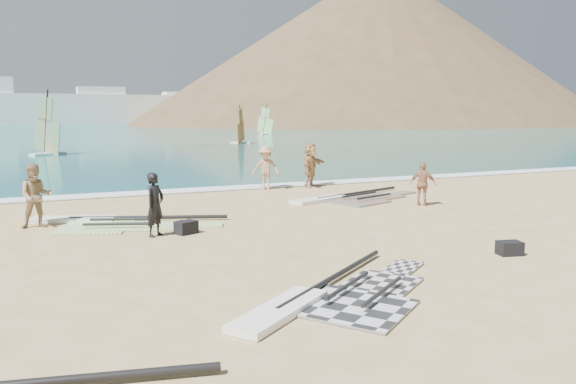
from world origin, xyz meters
name	(u,v)px	position (x,y,z in m)	size (l,w,h in m)	color
ground	(377,261)	(0.00, 0.00, 0.00)	(300.00, 300.00, 0.00)	tan
sea	(66,127)	(0.00, 132.00, 0.00)	(300.00, 240.00, 0.06)	#0D4B5B
surf_line	(213,190)	(0.00, 12.30, 0.00)	(300.00, 1.20, 0.04)	white
headland_main	(378,124)	(85.00, 130.00, 0.00)	(143.00, 143.00, 45.00)	brown
headland_minor	(450,122)	(120.00, 140.00, 0.00)	(70.00, 70.00, 28.00)	brown
rig_grey	(333,298)	(-2.09, -1.87, 0.05)	(5.01, 3.88, 0.20)	black
rig_green	(108,223)	(-4.79, 6.52, 0.05)	(5.47, 3.36, 0.20)	#83C92B
rig_orange	(350,198)	(3.83, 7.70, 0.05)	(5.74, 3.29, 0.20)	red
gear_bag_near	(186,227)	(-3.07, 4.38, 0.17)	(0.53, 0.39, 0.34)	black
gear_bag_far	(510,248)	(2.99, -0.77, 0.16)	(0.52, 0.36, 0.31)	black
person_wetsuit	(155,205)	(-3.85, 4.42, 0.82)	(0.60, 0.39, 1.65)	black
beachgoer_left	(36,196)	(-6.64, 6.84, 0.89)	(0.86, 0.67, 1.78)	#997954
beachgoer_mid	(266,168)	(2.05, 11.50, 0.90)	(1.16, 0.67, 1.80)	tan
beachgoer_back	(423,184)	(5.43, 5.53, 0.75)	(0.88, 0.37, 1.50)	#A96E4F
beachgoer_right	(311,165)	(4.12, 11.50, 0.95)	(1.77, 0.56, 1.91)	tan
windsurfer_left	(47,137)	(-5.79, 35.95, 1.39)	(2.68, 2.78, 4.93)	white
windsurfer_centre	(241,132)	(13.03, 45.84, 1.21)	(2.17, 2.24, 4.04)	white
windsurfer_right	(265,126)	(24.49, 67.59, 1.30)	(2.43, 2.54, 4.46)	white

